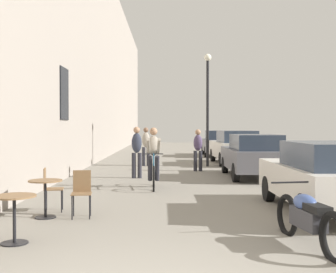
# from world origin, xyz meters

# --- Properties ---
(building_facade_left) EXTENTS (0.54, 68.00, 10.81)m
(building_facade_left) POSITION_xyz_m (-3.45, 14.00, 5.40)
(building_facade_left) COLOR gray
(building_facade_left) RESTS_ON ground_plane
(cafe_table_near) EXTENTS (0.64, 0.64, 0.72)m
(cafe_table_near) POSITION_xyz_m (-2.11, 2.25, 0.52)
(cafe_table_near) COLOR black
(cafe_table_near) RESTS_ON ground_plane
(cafe_table_mid) EXTENTS (0.64, 0.64, 0.72)m
(cafe_table_mid) POSITION_xyz_m (-2.16, 4.10, 0.52)
(cafe_table_mid) COLOR black
(cafe_table_mid) RESTS_ON ground_plane
(cafe_chair_mid_toward_street) EXTENTS (0.44, 0.44, 0.89)m
(cafe_chair_mid_toward_street) POSITION_xyz_m (-2.23, 4.73, 0.52)
(cafe_chair_mid_toward_street) COLOR black
(cafe_chair_mid_toward_street) RESTS_ON ground_plane
(cafe_chair_mid_toward_wall) EXTENTS (0.42, 0.42, 0.89)m
(cafe_chair_mid_toward_wall) POSITION_xyz_m (-1.48, 4.18, 0.52)
(cafe_chair_mid_toward_wall) COLOR black
(cafe_chair_mid_toward_wall) RESTS_ON ground_plane
(cyclist_on_bicycle) EXTENTS (0.52, 1.76, 1.74)m
(cyclist_on_bicycle) POSITION_xyz_m (-0.21, 8.17, 0.81)
(cyclist_on_bicycle) COLOR black
(cyclist_on_bicycle) RESTS_ON ground_plane
(pedestrian_near) EXTENTS (0.35, 0.26, 1.73)m
(pedestrian_near) POSITION_xyz_m (-0.84, 10.55, 0.98)
(pedestrian_near) COLOR #26262D
(pedestrian_near) RESTS_ON ground_plane
(pedestrian_mid) EXTENTS (0.36, 0.26, 1.63)m
(pedestrian_mid) POSITION_xyz_m (1.39, 12.86, 0.92)
(pedestrian_mid) COLOR #26262D
(pedestrian_mid) RESTS_ON ground_plane
(pedestrian_far) EXTENTS (0.34, 0.25, 1.70)m
(pedestrian_far) POSITION_xyz_m (-0.74, 15.10, 0.96)
(pedestrian_far) COLOR #26262D
(pedestrian_far) RESTS_ON ground_plane
(street_lamp) EXTENTS (0.32, 0.32, 4.90)m
(street_lamp) POSITION_xyz_m (1.96, 14.93, 3.11)
(street_lamp) COLOR black
(street_lamp) RESTS_ON ground_plane
(parked_car_nearest) EXTENTS (1.73, 4.05, 1.44)m
(parked_car_nearest) POSITION_xyz_m (3.30, 4.52, 0.74)
(parked_car_nearest) COLOR beige
(parked_car_nearest) RESTS_ON ground_plane
(parked_car_second) EXTENTS (1.79, 4.16, 1.47)m
(parked_car_second) POSITION_xyz_m (3.12, 10.72, 0.76)
(parked_car_second) COLOR #595960
(parked_car_second) RESTS_ON ground_plane
(parked_car_third) EXTENTS (1.94, 4.40, 1.55)m
(parked_car_third) POSITION_xyz_m (3.35, 16.14, 0.80)
(parked_car_third) COLOR beige
(parked_car_third) RESTS_ON ground_plane
(parked_car_fourth) EXTENTS (1.87, 4.28, 1.51)m
(parked_car_fourth) POSITION_xyz_m (3.24, 21.67, 0.78)
(parked_car_fourth) COLOR #595960
(parked_car_fourth) RESTS_ON ground_plane
(parked_motorcycle) EXTENTS (0.62, 2.14, 0.92)m
(parked_motorcycle) POSITION_xyz_m (2.20, 2.08, 0.40)
(parked_motorcycle) COLOR black
(parked_motorcycle) RESTS_ON ground_plane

